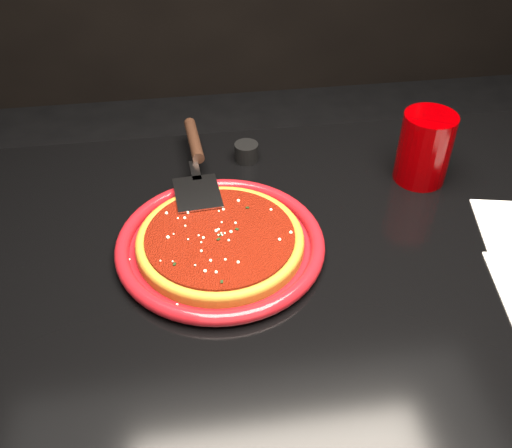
{
  "coord_description": "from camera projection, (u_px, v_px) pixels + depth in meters",
  "views": [
    {
      "loc": [
        -0.2,
        -0.6,
        1.36
      ],
      "look_at": [
        -0.1,
        0.08,
        0.77
      ],
      "focal_mm": 40.0,
      "sensor_mm": 36.0,
      "label": 1
    }
  ],
  "objects": [
    {
      "name": "pizza_server",
      "position": [
        197.0,
        162.0,
        1.0
      ],
      "size": [
        0.11,
        0.32,
        0.02
      ],
      "primitive_type": null,
      "rotation": [
        0.0,
        0.0,
        0.07
      ],
      "color": "silver",
      "rests_on": "plate"
    },
    {
      "name": "parmesan_dusting",
      "position": [
        220.0,
        234.0,
        0.87
      ],
      "size": [
        0.22,
        0.22,
        0.01
      ],
      "primitive_type": null,
      "color": "#F1E5BC",
      "rests_on": "plate"
    },
    {
      "name": "basil_flecks",
      "position": [
        220.0,
        234.0,
        0.87
      ],
      "size": [
        0.2,
        0.2,
        0.0
      ],
      "primitive_type": null,
      "color": "black",
      "rests_on": "plate"
    },
    {
      "name": "pizza_crust_rim",
      "position": [
        220.0,
        239.0,
        0.87
      ],
      "size": [
        0.32,
        0.32,
        0.02
      ],
      "primitive_type": "torus",
      "rotation": [
        0.0,
        0.0,
        -0.26
      ],
      "color": "#8E5C1B",
      "rests_on": "plate"
    },
    {
      "name": "cup",
      "position": [
        425.0,
        148.0,
        0.99
      ],
      "size": [
        0.12,
        0.12,
        0.13
      ],
      "primitive_type": "cylinder",
      "rotation": [
        0.0,
        0.0,
        0.38
      ],
      "color": "#7B0001",
      "rests_on": "table"
    },
    {
      "name": "plate",
      "position": [
        220.0,
        244.0,
        0.88
      ],
      "size": [
        0.4,
        0.4,
        0.02
      ],
      "primitive_type": "cylinder",
      "rotation": [
        0.0,
        0.0,
        -0.26
      ],
      "color": "maroon",
      "rests_on": "table"
    },
    {
      "name": "pizza_sauce",
      "position": [
        220.0,
        237.0,
        0.87
      ],
      "size": [
        0.28,
        0.28,
        0.01
      ],
      "primitive_type": "cylinder",
      "rotation": [
        0.0,
        0.0,
        -0.26
      ],
      "color": "maroon",
      "rests_on": "plate"
    },
    {
      "name": "ramekin",
      "position": [
        246.0,
        152.0,
        1.07
      ],
      "size": [
        0.05,
        0.05,
        0.03
      ],
      "primitive_type": "cylinder",
      "rotation": [
        0.0,
        0.0,
        -0.01
      ],
      "color": "black",
      "rests_on": "table"
    },
    {
      "name": "table",
      "position": [
        312.0,
        401.0,
        1.11
      ],
      "size": [
        1.2,
        0.8,
        0.75
      ],
      "primitive_type": "cube",
      "color": "black",
      "rests_on": "floor"
    },
    {
      "name": "pizza_crust",
      "position": [
        220.0,
        242.0,
        0.88
      ],
      "size": [
        0.32,
        0.32,
        0.01
      ],
      "primitive_type": "cylinder",
      "rotation": [
        0.0,
        0.0,
        -0.26
      ],
      "color": "#8E5C1B",
      "rests_on": "plate"
    }
  ]
}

